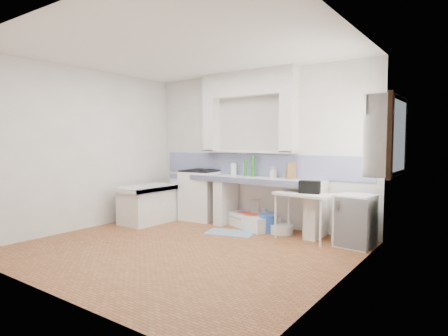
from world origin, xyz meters
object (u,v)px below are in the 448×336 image
Objects in this scene: fridge at (355,221)px; stove at (201,195)px; sink at (253,222)px; side_table at (304,216)px.

stove is at bearing -179.42° from fridge.
sink is at bearing 179.37° from fridge.
sink is 1.11m from side_table.
stove is 1.28m from sink.
side_table is at bearing -169.48° from fridge.
stove reaches higher than sink.
stove is 1.04× the size of sink.
fridge is (0.77, 0.08, 0.01)m from side_table.
stove reaches higher than fridge.
fridge reaches higher than side_table.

